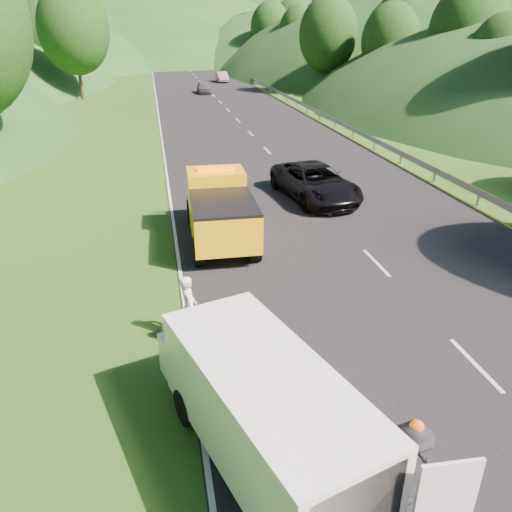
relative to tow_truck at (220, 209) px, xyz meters
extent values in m
plane|color=#38661E|center=(2.15, -7.24, -1.29)|extent=(320.00, 320.00, 0.00)
cube|color=black|center=(5.15, 32.76, -1.28)|extent=(14.00, 200.00, 0.02)
cube|color=gray|center=(12.45, 45.26, -1.29)|extent=(0.06, 140.00, 1.52)
cylinder|color=black|center=(-0.95, 2.05, -0.77)|extent=(0.39, 1.05, 1.04)
cylinder|color=black|center=(1.04, 2.00, -0.77)|extent=(0.39, 1.05, 1.04)
cylinder|color=black|center=(-1.04, -2.13, -0.77)|extent=(0.39, 1.05, 1.04)
cylinder|color=black|center=(0.94, -2.17, -0.77)|extent=(0.39, 1.05, 1.04)
cube|color=yellow|center=(0.02, 1.14, 0.22)|extent=(2.28, 1.72, 1.98)
cube|color=yellow|center=(-0.03, -1.21, -0.04)|extent=(2.37, 3.60, 1.36)
cube|color=black|center=(-0.03, -1.21, 0.69)|extent=(2.37, 3.60, 0.10)
cube|color=black|center=(0.05, 2.39, -0.35)|extent=(2.11, 1.30, 0.73)
cube|color=black|center=(0.07, 3.02, -0.56)|extent=(2.20, 0.26, 0.52)
cube|color=yellow|center=(0.06, 2.76, 0.33)|extent=(2.11, 0.87, 1.14)
cube|color=orange|center=(0.02, 1.14, 1.27)|extent=(1.47, 0.29, 0.17)
cube|color=black|center=(0.04, 1.87, 0.59)|extent=(1.98, 0.13, 0.94)
cylinder|color=black|center=(-2.02, -9.78, -0.89)|extent=(0.52, 0.85, 0.79)
cylinder|color=black|center=(-0.31, -9.24, -0.89)|extent=(0.52, 0.85, 0.79)
cylinder|color=black|center=(0.70, -12.47, -0.89)|extent=(0.52, 0.85, 0.79)
cube|color=white|center=(-0.63, -11.22, 0.05)|extent=(3.48, 5.54, 1.84)
cube|color=white|center=(-1.45, -8.61, -0.35)|extent=(2.16, 1.45, 0.99)
cube|color=black|center=(-1.39, -8.80, 0.45)|extent=(1.85, 0.87, 0.83)
cube|color=white|center=(1.49, -13.68, 0.05)|extent=(0.95, 0.10, 1.69)
imported|color=white|center=(-1.70, -6.61, -1.29)|extent=(0.53, 0.70, 1.82)
imported|color=tan|center=(0.05, -8.11, -1.29)|extent=(0.62, 0.54, 1.08)
imported|color=black|center=(1.56, -12.58, -1.29)|extent=(1.34, 1.19, 1.80)
cube|color=#5A5944|center=(-2.28, -6.55, -1.02)|extent=(0.38, 0.30, 0.55)
imported|color=black|center=(5.17, 4.16, -1.29)|extent=(3.52, 6.25, 1.65)
imported|color=#46454A|center=(4.24, 47.30, -1.29)|extent=(1.61, 3.99, 1.36)
imported|color=#815665|center=(8.37, 60.74, -1.29)|extent=(1.54, 4.42, 1.46)
imported|color=#8E4749|center=(4.45, 86.97, -1.29)|extent=(1.85, 4.56, 1.32)
imported|color=slate|center=(5.32, 94.22, -1.29)|extent=(1.61, 3.99, 1.36)
camera|label=1|loc=(-2.20, -18.10, 6.38)|focal=35.00mm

